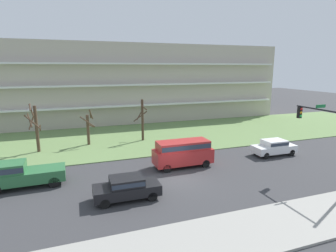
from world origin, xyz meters
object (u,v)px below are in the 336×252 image
(sedan_black_center_right, at_px, (127,187))
(traffic_signal_mast, at_px, (330,133))
(van_red_near_left, at_px, (183,152))
(sedan_white_center_left, at_px, (274,147))
(tree_center, at_px, (142,119))
(pickup_green_near_right, at_px, (23,174))
(tree_far_left, at_px, (36,127))
(tree_left, at_px, (88,127))

(sedan_black_center_right, distance_m, traffic_signal_mast, 14.74)
(van_red_near_left, bearing_deg, sedan_white_center_left, -179.99)
(tree_center, xyz_separation_m, pickup_green_near_right, (-11.58, -9.86, -1.60))
(tree_far_left, relative_size, sedan_white_center_left, 1.16)
(van_red_near_left, distance_m, sedan_white_center_left, 9.93)
(tree_left, bearing_deg, tree_far_left, -168.82)
(tree_far_left, distance_m, tree_left, 5.38)
(sedan_black_center_right, bearing_deg, tree_far_left, 117.51)
(tree_far_left, bearing_deg, sedan_white_center_left, -21.49)
(tree_center, bearing_deg, tree_far_left, -175.12)
(van_red_near_left, xyz_separation_m, sedan_white_center_left, (9.92, 0.00, -0.52))
(van_red_near_left, height_order, pickup_green_near_right, van_red_near_left)
(traffic_signal_mast, bearing_deg, tree_far_left, 141.93)
(sedan_black_center_right, xyz_separation_m, traffic_signal_mast, (14.08, -2.91, 3.26))
(tree_center, relative_size, pickup_green_near_right, 0.92)
(tree_far_left, relative_size, tree_center, 1.02)
(tree_left, bearing_deg, sedan_white_center_left, -29.79)
(traffic_signal_mast, bearing_deg, pickup_green_near_right, 160.50)
(tree_far_left, bearing_deg, tree_center, 4.88)
(van_red_near_left, height_order, sedan_black_center_right, van_red_near_left)
(sedan_white_center_left, height_order, pickup_green_near_right, pickup_green_near_right)
(sedan_white_center_left, relative_size, sedan_black_center_right, 1.00)
(pickup_green_near_right, bearing_deg, tree_center, -140.48)
(tree_left, distance_m, tree_center, 6.25)
(tree_left, relative_size, tree_center, 0.83)
(sedan_white_center_left, bearing_deg, sedan_black_center_right, 16.53)
(tree_far_left, relative_size, traffic_signal_mast, 0.85)
(tree_far_left, relative_size, van_red_near_left, 0.98)
(tree_center, xyz_separation_m, sedan_black_center_right, (-4.74, -14.36, -1.74))
(tree_left, bearing_deg, tree_center, -0.52)
(tree_center, relative_size, sedan_white_center_left, 1.13)
(pickup_green_near_right, bearing_deg, van_red_near_left, 179.12)
(tree_center, height_order, sedan_white_center_left, tree_center)
(pickup_green_near_right, bearing_deg, traffic_signal_mast, 159.60)
(sedan_white_center_left, distance_m, traffic_signal_mast, 8.28)
(sedan_black_center_right, bearing_deg, sedan_white_center_left, 16.70)
(tree_left, distance_m, van_red_near_left, 12.38)
(tree_center, xyz_separation_m, van_red_near_left, (1.17, -9.86, -1.22))
(sedan_white_center_left, bearing_deg, tree_left, -29.13)
(tree_far_left, bearing_deg, pickup_green_near_right, -90.76)
(pickup_green_near_right, height_order, traffic_signal_mast, traffic_signal_mast)
(sedan_white_center_left, distance_m, pickup_green_near_right, 22.67)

